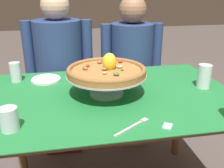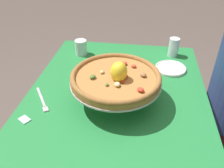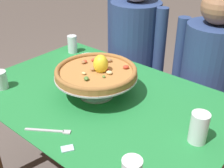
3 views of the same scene
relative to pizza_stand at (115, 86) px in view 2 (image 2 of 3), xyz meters
name	(u,v)px [view 2 (image 2 of 3)]	position (x,y,z in m)	size (l,w,h in m)	color
dining_table	(114,120)	(0.03, 0.00, -0.18)	(1.34, 0.90, 0.72)	brown
pizza_stand	(115,86)	(0.00, 0.00, 0.00)	(0.42, 0.42, 0.11)	#B7B7C1
pizza	(115,77)	(0.00, 0.00, 0.05)	(0.41, 0.41, 0.11)	#AD753D
water_glass_front_left	(81,48)	(-0.44, -0.28, -0.04)	(0.08, 0.08, 0.10)	silver
water_glass_back_left	(173,48)	(-0.51, 0.31, -0.03)	(0.06, 0.06, 0.12)	silver
side_plate	(171,68)	(-0.33, 0.29, -0.08)	(0.18, 0.18, 0.02)	silver
dinner_fork	(42,101)	(0.06, -0.35, -0.08)	(0.18, 0.13, 0.01)	#B7B7C1
sugar_packet	(24,120)	(0.19, -0.37, -0.08)	(0.05, 0.04, 0.01)	silver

